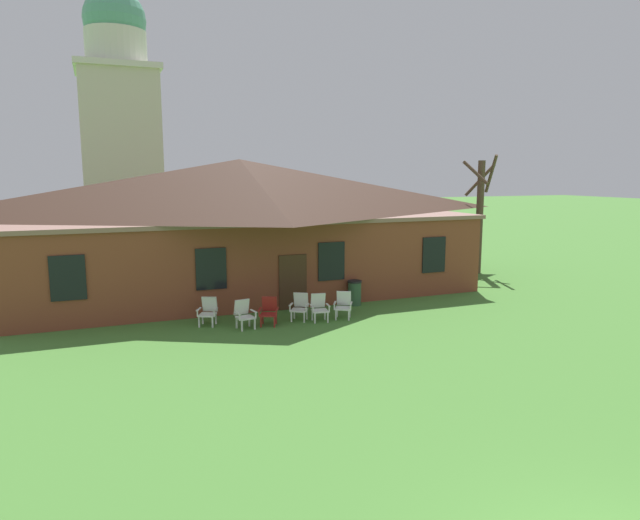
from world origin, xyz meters
name	(u,v)px	position (x,y,z in m)	size (l,w,h in m)	color
brick_building	(241,222)	(0.00, 20.46, 2.94)	(19.46, 10.40, 5.77)	brown
dome_tower	(121,129)	(-4.29, 35.16, 8.01)	(5.18, 5.18, 17.66)	beige
lawn_chair_by_porch	(208,311)	(-2.67, 14.40, 0.50)	(0.81, 0.85, 0.96)	silver
lawn_chair_near_door	(244,314)	(-1.64, 13.55, 0.50)	(0.71, 0.75, 0.96)	silver
lawn_chair_left_end	(269,310)	(-0.74, 13.64, 0.50)	(0.80, 0.84, 0.96)	maroon
lawn_chair_middle	(300,306)	(0.46, 13.85, 0.50)	(0.84, 0.87, 0.96)	silver
lawn_chair_right_end	(319,307)	(1.05, 13.50, 0.50)	(0.71, 0.74, 0.96)	silver
lawn_chair_far_side	(343,304)	(1.99, 13.51, 0.50)	(0.83, 0.86, 0.96)	white
bare_tree_beside_building	(480,210)	(12.29, 19.29, 3.26)	(2.04, 2.03, 6.08)	brown
trash_bin	(355,293)	(3.22, 15.17, 0.50)	(0.56, 0.56, 0.98)	#335638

